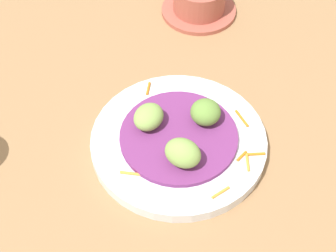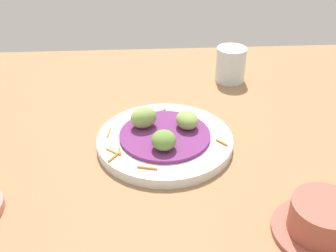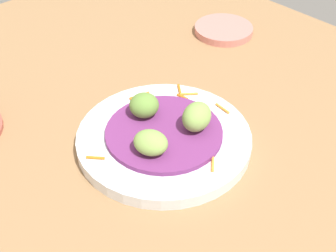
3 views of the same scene
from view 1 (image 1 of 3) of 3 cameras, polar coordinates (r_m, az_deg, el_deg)
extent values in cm
cube|color=#936D47|center=(79.58, 2.42, 0.83)|extent=(110.00, 110.00, 2.00)
cylinder|color=silver|center=(74.16, 1.22, -1.81)|extent=(26.13, 26.13, 1.92)
cylinder|color=#702D6B|center=(73.11, 1.24, -1.18)|extent=(17.47, 17.47, 0.74)
cylinder|color=orange|center=(71.93, 8.46, -3.42)|extent=(0.66, 2.11, 0.40)
cylinder|color=orange|center=(68.15, 6.06, -7.58)|extent=(0.71, 2.97, 0.40)
cylinder|color=orange|center=(76.31, 8.47, 0.87)|extent=(3.50, 1.27, 0.40)
cylinder|color=orange|center=(79.74, -2.28, 4.32)|extent=(2.03, 2.22, 0.40)
cylinder|color=orange|center=(72.47, 10.06, -3.18)|extent=(1.90, 2.33, 0.40)
cylinder|color=orange|center=(69.63, -4.27, -5.44)|extent=(2.60, 2.34, 0.40)
cylinder|color=orange|center=(71.40, 9.12, -4.14)|extent=(2.48, 2.20, 0.40)
ellipsoid|color=#84A851|center=(68.27, 1.71, -3.12)|extent=(6.34, 5.69, 4.11)
ellipsoid|color=olive|center=(73.42, 4.33, 1.60)|extent=(6.13, 6.13, 3.59)
ellipsoid|color=#84A851|center=(72.87, -2.23, 1.05)|extent=(5.66, 6.11, 3.28)
cylinder|color=#A85142|center=(97.59, 3.54, 13.12)|extent=(14.16, 14.16, 0.80)
camera|label=2|loc=(1.02, 39.91, 34.44)|focal=44.47mm
camera|label=3|loc=(0.72, -53.79, 24.46)|focal=51.56mm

